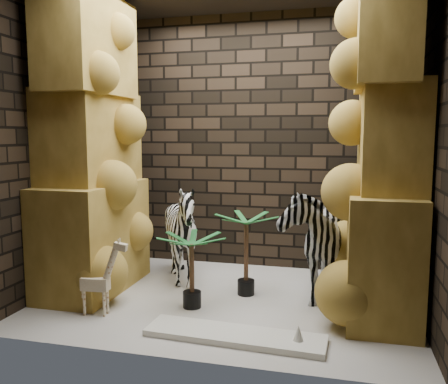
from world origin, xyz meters
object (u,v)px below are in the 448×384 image
(giraffe_toy, at_px, (95,275))
(palm_front, at_px, (246,254))
(zebra_right, at_px, (312,231))
(palm_back, at_px, (192,271))
(surfboard, at_px, (235,335))
(zebra_left, at_px, (182,238))

(giraffe_toy, bearing_deg, palm_front, 30.09)
(giraffe_toy, bearing_deg, zebra_right, 22.88)
(palm_back, height_order, surfboard, palm_back)
(palm_back, distance_m, surfboard, 0.83)
(giraffe_toy, xyz_separation_m, palm_front, (1.19, 0.84, 0.06))
(giraffe_toy, relative_size, surfboard, 0.50)
(zebra_left, bearing_deg, zebra_right, 14.10)
(zebra_left, bearing_deg, palm_front, 2.58)
(zebra_left, xyz_separation_m, palm_back, (0.31, -0.64, -0.15))
(surfboard, bearing_deg, palm_back, 136.64)
(palm_back, bearing_deg, zebra_right, 29.35)
(zebra_right, distance_m, surfboard, 1.40)
(zebra_right, distance_m, palm_back, 1.24)
(zebra_right, distance_m, zebra_left, 1.37)
(zebra_right, xyz_separation_m, palm_front, (-0.63, -0.13, -0.24))
(zebra_left, height_order, giraffe_toy, zebra_left)
(surfboard, bearing_deg, giraffe_toy, 175.08)
(zebra_right, bearing_deg, surfboard, -116.97)
(zebra_right, bearing_deg, giraffe_toy, -154.72)
(giraffe_toy, bearing_deg, zebra_left, 60.52)
(zebra_left, distance_m, palm_front, 0.76)
(zebra_right, height_order, palm_back, zebra_right)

